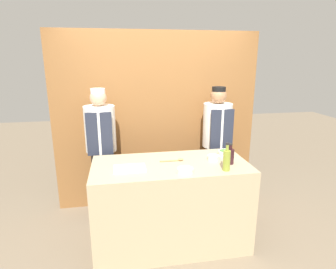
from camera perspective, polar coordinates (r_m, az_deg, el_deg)
name	(u,v)px	position (r m, az deg, el deg)	size (l,w,h in m)	color
ground_plane	(170,241)	(3.48, 0.49, -20.81)	(14.00, 14.00, 0.00)	#756651
cabinet_wall	(157,120)	(3.96, -2.29, 2.90)	(2.80, 0.18, 2.40)	brown
counter	(170,204)	(3.22, 0.51, -13.91)	(1.67, 0.80, 0.96)	tan
sauce_bowl_orange	(213,157)	(3.14, 9.19, -4.63)	(0.13, 0.13, 0.06)	silver
sauce_bowl_white	(185,170)	(2.78, 3.51, -7.24)	(0.16, 0.16, 0.05)	silver
sauce_bowl_green	(225,153)	(3.31, 11.55, -3.66)	(0.16, 0.16, 0.06)	silver
cutting_board	(130,168)	(2.89, -7.77, -6.85)	(0.32, 0.21, 0.02)	white
bottle_wine	(230,156)	(3.06, 12.51, -4.26)	(0.08, 0.08, 0.22)	black
bottle_oil	(227,160)	(2.86, 11.83, -5.04)	(0.07, 0.07, 0.29)	olive
wooden_spoon	(175,160)	(3.08, 1.47, -5.21)	(0.27, 0.05, 0.03)	#B2844C
chef_left	(102,151)	(3.64, -13.33, -3.26)	(0.38, 0.38, 1.70)	#28282D
chef_right	(216,145)	(3.85, 9.79, -2.09)	(0.38, 0.38, 1.69)	#28282D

